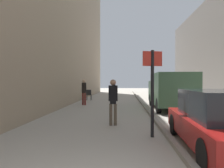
% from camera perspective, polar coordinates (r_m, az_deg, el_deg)
% --- Properties ---
extents(ground_plane, '(80.00, 80.00, 0.00)m').
position_cam_1_polar(ground_plane, '(14.05, 2.18, -6.14)').
color(ground_plane, '#A8A093').
extents(kerb_strip, '(0.16, 40.00, 0.12)m').
position_cam_1_polar(kerb_strip, '(14.10, 8.65, -5.88)').
color(kerb_strip, gray).
rests_on(kerb_strip, ground_plane).
extents(pedestrian_main_foreground, '(0.35, 0.23, 1.74)m').
position_cam_1_polar(pedestrian_main_foreground, '(8.09, 0.29, -4.00)').
color(pedestrian_main_foreground, brown).
rests_on(pedestrian_main_foreground, ground_plane).
extents(pedestrian_mid_block, '(0.34, 0.26, 1.80)m').
position_cam_1_polar(pedestrian_mid_block, '(21.76, 0.49, -0.99)').
color(pedestrian_mid_block, black).
rests_on(pedestrian_mid_block, ground_plane).
extents(pedestrian_far_crossing, '(0.35, 0.27, 1.82)m').
position_cam_1_polar(pedestrian_far_crossing, '(15.22, -7.50, -1.65)').
color(pedestrian_far_crossing, maroon).
rests_on(pedestrian_far_crossing, ground_plane).
extents(delivery_van, '(2.19, 5.27, 2.14)m').
position_cam_1_polar(delivery_van, '(13.28, 15.32, -1.51)').
color(delivery_van, '#335138').
rests_on(delivery_van, ground_plane).
extents(parked_car, '(1.95, 4.26, 1.45)m').
position_cam_1_polar(parked_car, '(5.90, 27.04, -8.71)').
color(parked_car, maroon).
rests_on(parked_car, ground_plane).
extents(street_sign_post, '(0.59, 0.16, 2.60)m').
position_cam_1_polar(street_sign_post, '(6.49, 10.73, -0.41)').
color(street_sign_post, black).
rests_on(street_sign_post, ground_plane).
extents(cafe_chair_near_window, '(0.45, 0.45, 0.94)m').
position_cam_1_polar(cafe_chair_near_window, '(19.04, -6.21, -2.71)').
color(cafe_chair_near_window, black).
rests_on(cafe_chair_near_window, ground_plane).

